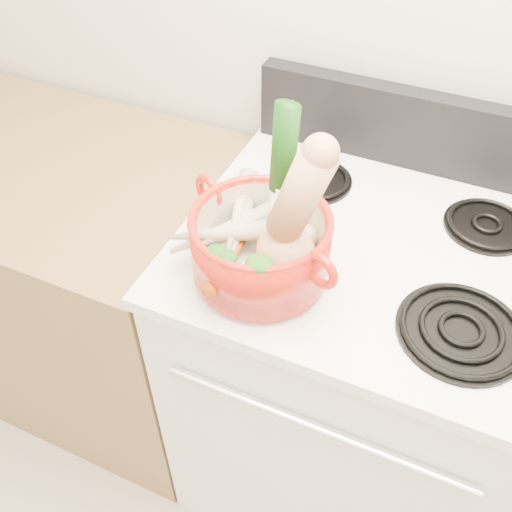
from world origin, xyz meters
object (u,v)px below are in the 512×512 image
at_px(stove_body, 350,380).
at_px(squash, 288,213).
at_px(dutch_oven, 261,245).
at_px(leek, 282,179).

bearing_deg(stove_body, squash, -125.31).
distance_m(dutch_oven, leek, 0.13).
distance_m(stove_body, leek, 0.71).
xyz_separation_m(stove_body, leek, (-0.17, -0.12, 0.68)).
bearing_deg(leek, dutch_oven, -93.42).
height_order(dutch_oven, squash, squash).
xyz_separation_m(squash, leek, (-0.04, 0.07, 0.01)).
height_order(dutch_oven, leek, leek).
bearing_deg(leek, stove_body, 44.65).
relative_size(squash, leek, 0.91).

